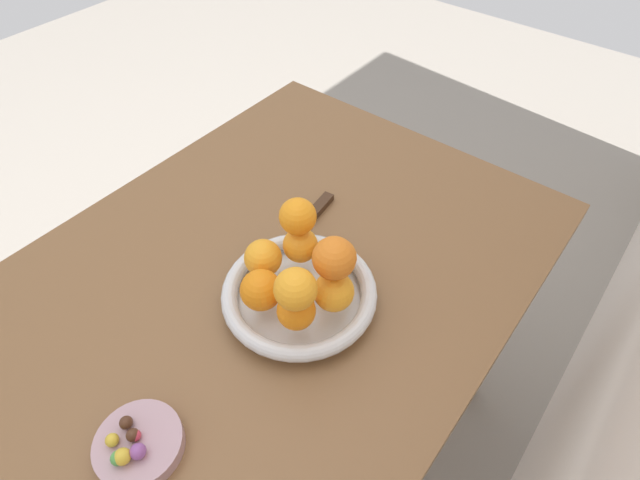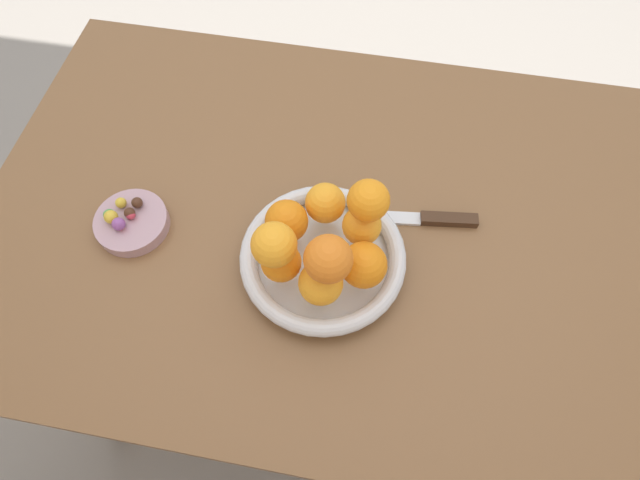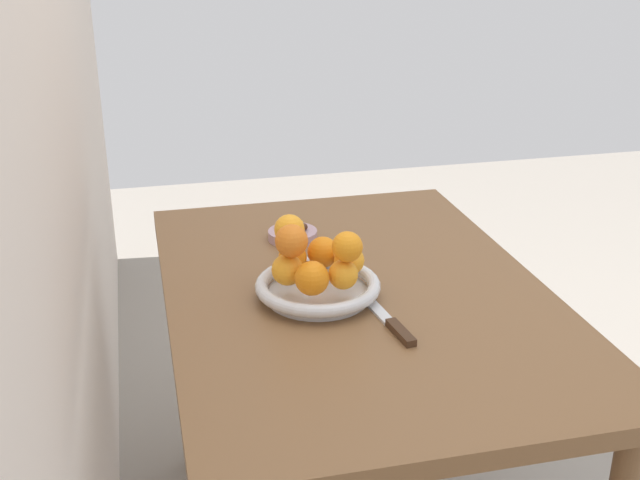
# 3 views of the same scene
# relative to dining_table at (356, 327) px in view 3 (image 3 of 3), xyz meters

# --- Properties ---
(wall_back) EXTENTS (4.00, 0.05, 2.50)m
(wall_back) POSITION_rel_dining_table_xyz_m (0.00, 0.56, 0.60)
(wall_back) COLOR beige
(wall_back) RESTS_ON ground_plane
(dining_table) EXTENTS (1.10, 0.76, 0.74)m
(dining_table) POSITION_rel_dining_table_xyz_m (0.00, 0.00, 0.00)
(dining_table) COLOR brown
(dining_table) RESTS_ON ground_plane
(fruit_bowl) EXTENTS (0.25, 0.25, 0.04)m
(fruit_bowl) POSITION_rel_dining_table_xyz_m (-0.02, 0.09, 0.11)
(fruit_bowl) COLOR silver
(fruit_bowl) RESTS_ON dining_table
(candy_dish) EXTENTS (0.11, 0.11, 0.02)m
(candy_dish) POSITION_rel_dining_table_xyz_m (0.29, 0.07, 0.10)
(candy_dish) COLOR #B28C99
(candy_dish) RESTS_ON dining_table
(orange_0) EXTENTS (0.06, 0.06, 0.06)m
(orange_0) POSITION_rel_dining_table_xyz_m (-0.03, 0.15, 0.16)
(orange_0) COLOR orange
(orange_0) RESTS_ON fruit_bowl
(orange_1) EXTENTS (0.07, 0.07, 0.07)m
(orange_1) POSITION_rel_dining_table_xyz_m (-0.08, 0.11, 0.16)
(orange_1) COLOR orange
(orange_1) RESTS_ON fruit_bowl
(orange_2) EXTENTS (0.06, 0.06, 0.06)m
(orange_2) POSITION_rel_dining_table_xyz_m (-0.07, 0.05, 0.16)
(orange_2) COLOR orange
(orange_2) RESTS_ON fruit_bowl
(orange_3) EXTENTS (0.06, 0.06, 0.06)m
(orange_3) POSITION_rel_dining_table_xyz_m (-0.01, 0.02, 0.16)
(orange_3) COLOR orange
(orange_3) RESTS_ON fruit_bowl
(orange_4) EXTENTS (0.06, 0.06, 0.06)m
(orange_4) POSITION_rel_dining_table_xyz_m (0.04, 0.06, 0.16)
(orange_4) COLOR orange
(orange_4) RESTS_ON fruit_bowl
(orange_5) EXTENTS (0.06, 0.06, 0.06)m
(orange_5) POSITION_rel_dining_table_xyz_m (0.03, 0.12, 0.16)
(orange_5) COLOR orange
(orange_5) RESTS_ON fruit_bowl
(orange_6) EXTENTS (0.06, 0.06, 0.06)m
(orange_6) POSITION_rel_dining_table_xyz_m (-0.07, 0.04, 0.21)
(orange_6) COLOR orange
(orange_6) RESTS_ON orange_2
(orange_7) EXTENTS (0.06, 0.06, 0.06)m
(orange_7) POSITION_rel_dining_table_xyz_m (-0.04, 0.14, 0.22)
(orange_7) COLOR orange
(orange_7) RESTS_ON orange_0
(orange_8) EXTENTS (0.06, 0.06, 0.06)m
(orange_8) POSITION_rel_dining_table_xyz_m (0.03, 0.13, 0.22)
(orange_8) COLOR orange
(orange_8) RESTS_ON orange_5
(candy_ball_0) EXTENTS (0.02, 0.02, 0.02)m
(candy_ball_0) POSITION_rel_dining_table_xyz_m (0.31, 0.08, 0.12)
(candy_ball_0) COLOR #4C9947
(candy_ball_0) RESTS_ON candy_dish
(candy_ball_1) EXTENTS (0.02, 0.02, 0.02)m
(candy_ball_1) POSITION_rel_dining_table_xyz_m (0.29, 0.07, 0.12)
(candy_ball_1) COLOR #472819
(candy_ball_1) RESTS_ON candy_dish
(candy_ball_2) EXTENTS (0.02, 0.02, 0.02)m
(candy_ball_2) POSITION_rel_dining_table_xyz_m (0.29, 0.09, 0.12)
(candy_ball_2) COLOR #8C4C99
(candy_ball_2) RESTS_ON candy_dish
(candy_ball_3) EXTENTS (0.02, 0.02, 0.02)m
(candy_ball_3) POSITION_rel_dining_table_xyz_m (0.31, 0.05, 0.12)
(candy_ball_3) COLOR gold
(candy_ball_3) RESTS_ON candy_dish
(candy_ball_4) EXTENTS (0.02, 0.02, 0.02)m
(candy_ball_4) POSITION_rel_dining_table_xyz_m (0.28, 0.05, 0.12)
(candy_ball_4) COLOR #472819
(candy_ball_4) RESTS_ON candy_dish
(candy_ball_5) EXTENTS (0.02, 0.02, 0.02)m
(candy_ball_5) POSITION_rel_dining_table_xyz_m (0.28, 0.07, 0.12)
(candy_ball_5) COLOR #C6384C
(candy_ball_5) RESTS_ON candy_dish
(candy_ball_6) EXTENTS (0.02, 0.02, 0.02)m
(candy_ball_6) POSITION_rel_dining_table_xyz_m (0.31, 0.08, 0.12)
(candy_ball_6) COLOR gold
(candy_ball_6) RESTS_ON candy_dish
(candy_ball_7) EXTENTS (0.02, 0.02, 0.02)m
(candy_ball_7) POSITION_rel_dining_table_xyz_m (0.29, 0.09, 0.12)
(candy_ball_7) COLOR #C6384C
(candy_ball_7) RESTS_ON candy_dish
(knife) EXTENTS (0.26, 0.05, 0.01)m
(knife) POSITION_rel_dining_table_xyz_m (-0.14, -0.02, 0.09)
(knife) COLOR #3F2819
(knife) RESTS_ON dining_table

